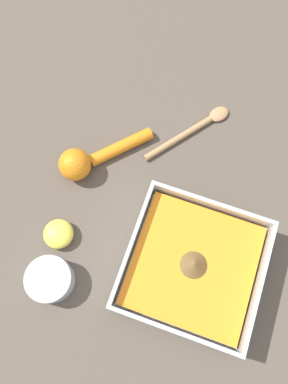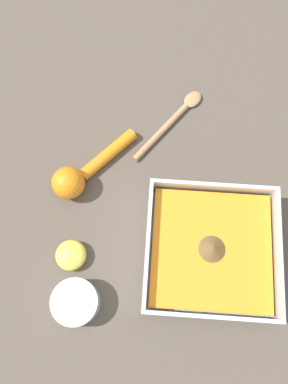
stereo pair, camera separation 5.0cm
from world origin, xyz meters
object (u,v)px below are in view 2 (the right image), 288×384
object	(u,v)px
spice_bowl	(76,302)
lemon_squeezer	(78,176)
square_dish	(210,251)
wooden_spoon	(172,120)
lemon_half	(71,255)

from	to	relation	value
spice_bowl	lemon_squeezer	xyz separation A→B (m)	(-0.21, -0.02, 0.01)
square_dish	spice_bowl	size ratio (longest dim) A/B	2.82
wooden_spoon	lemon_half	bearing A→B (deg)	-172.94
spice_bowl	lemon_half	xyz separation A→B (m)	(-0.07, -0.02, -0.00)
square_dish	wooden_spoon	distance (m)	0.25
square_dish	lemon_half	world-z (taller)	square_dish
lemon_squeezer	lemon_half	size ratio (longest dim) A/B	2.84
lemon_squeezer	spice_bowl	bearing A→B (deg)	48.72
lemon_squeezer	lemon_half	xyz separation A→B (m)	(0.14, 0.00, -0.01)
lemon_half	wooden_spoon	world-z (taller)	lemon_half
square_dish	lemon_half	distance (m)	0.23
lemon_half	wooden_spoon	bearing A→B (deg)	149.44
square_dish	spice_bowl	distance (m)	0.23
square_dish	spice_bowl	bearing A→B (deg)	-65.71
lemon_squeezer	lemon_half	distance (m)	0.14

